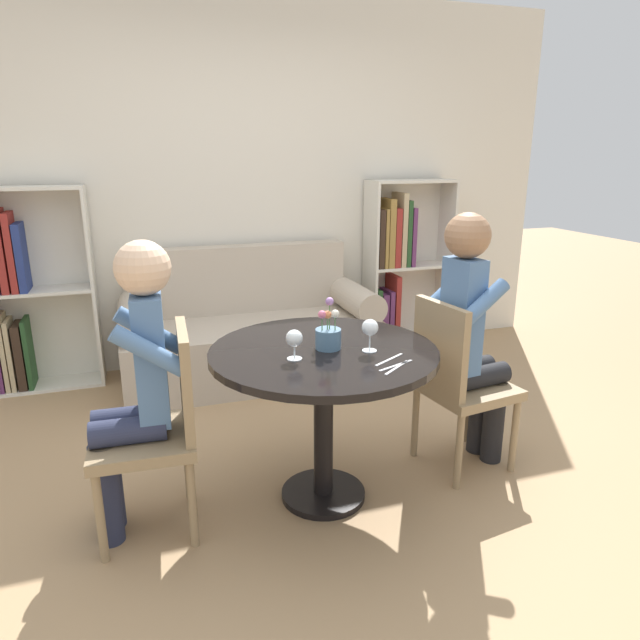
# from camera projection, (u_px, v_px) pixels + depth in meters

# --- Properties ---
(ground_plane) EXTENTS (16.00, 16.00, 0.00)m
(ground_plane) POSITION_uv_depth(u_px,v_px,m) (323.00, 496.00, 2.74)
(ground_plane) COLOR tan
(back_wall) EXTENTS (5.20, 0.05, 2.70)m
(back_wall) POSITION_uv_depth(u_px,v_px,m) (234.00, 185.00, 4.25)
(back_wall) COLOR silver
(back_wall) RESTS_ON ground_plane
(round_table) EXTENTS (1.02, 1.02, 0.75)m
(round_table) POSITION_uv_depth(u_px,v_px,m) (324.00, 377.00, 2.56)
(round_table) COLOR black
(round_table) RESTS_ON ground_plane
(couch) EXTENTS (1.80, 0.80, 0.92)m
(couch) POSITION_uv_depth(u_px,v_px,m) (251.00, 334.00, 4.15)
(couch) COLOR #B7A893
(couch) RESTS_ON ground_plane
(bookshelf_left) EXTENTS (0.70, 0.28, 1.38)m
(bookshelf_left) POSITION_uv_depth(u_px,v_px,m) (25.00, 292.00, 3.84)
(bookshelf_left) COLOR silver
(bookshelf_left) RESTS_ON ground_plane
(bookshelf_right) EXTENTS (0.70, 0.28, 1.38)m
(bookshelf_right) POSITION_uv_depth(u_px,v_px,m) (397.00, 265.00, 4.68)
(bookshelf_right) COLOR silver
(bookshelf_right) RESTS_ON ground_plane
(chair_left) EXTENTS (0.44, 0.44, 0.90)m
(chair_left) POSITION_uv_depth(u_px,v_px,m) (160.00, 423.00, 2.40)
(chair_left) COLOR #937A56
(chair_left) RESTS_ON ground_plane
(chair_right) EXTENTS (0.48, 0.48, 0.90)m
(chair_right) POSITION_uv_depth(u_px,v_px,m) (456.00, 378.00, 2.86)
(chair_right) COLOR #937A56
(chair_right) RESTS_ON ground_plane
(person_left) EXTENTS (0.43, 0.35, 1.27)m
(person_left) POSITION_uv_depth(u_px,v_px,m) (134.00, 381.00, 2.32)
(person_left) COLOR #282D47
(person_left) RESTS_ON ground_plane
(person_right) EXTENTS (0.45, 0.38, 1.32)m
(person_right) POSITION_uv_depth(u_px,v_px,m) (471.00, 334.00, 2.84)
(person_right) COLOR black
(person_right) RESTS_ON ground_plane
(wine_glass_left) EXTENTS (0.07, 0.07, 0.13)m
(wine_glass_left) POSITION_uv_depth(u_px,v_px,m) (294.00, 339.00, 2.38)
(wine_glass_left) COLOR white
(wine_glass_left) RESTS_ON round_table
(wine_glass_right) EXTENTS (0.07, 0.07, 0.14)m
(wine_glass_right) POSITION_uv_depth(u_px,v_px,m) (370.00, 329.00, 2.47)
(wine_glass_right) COLOR white
(wine_glass_right) RESTS_ON round_table
(flower_vase) EXTENTS (0.11, 0.11, 0.23)m
(flower_vase) POSITION_uv_depth(u_px,v_px,m) (328.00, 335.00, 2.51)
(flower_vase) COLOR slate
(flower_vase) RESTS_ON round_table
(knife_left_setting) EXTENTS (0.16, 0.12, 0.00)m
(knife_left_setting) POSITION_uv_depth(u_px,v_px,m) (397.00, 367.00, 2.31)
(knife_left_setting) COLOR silver
(knife_left_setting) RESTS_ON round_table
(fork_left_setting) EXTENTS (0.17, 0.11, 0.00)m
(fork_left_setting) POSITION_uv_depth(u_px,v_px,m) (389.00, 360.00, 2.39)
(fork_left_setting) COLOR silver
(fork_left_setting) RESTS_ON round_table
(knife_right_setting) EXTENTS (0.18, 0.08, 0.00)m
(knife_right_setting) POSITION_uv_depth(u_px,v_px,m) (396.00, 365.00, 2.33)
(knife_right_setting) COLOR silver
(knife_right_setting) RESTS_ON round_table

